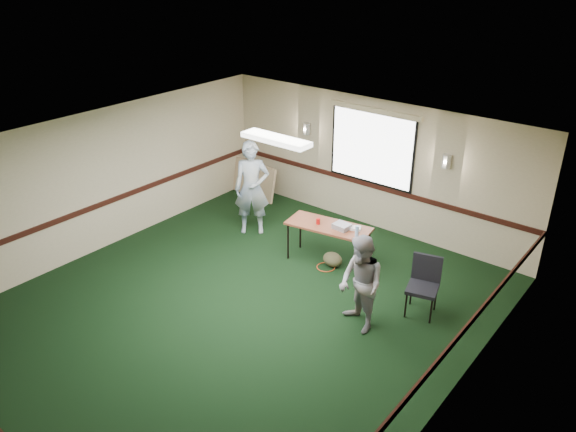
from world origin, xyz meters
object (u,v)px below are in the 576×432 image
Objects in this scene: conference_chair at (424,281)px; projector at (342,226)px; folding_table at (328,228)px; person_right at (361,284)px; person_left at (252,188)px.

projector is at bearing 154.05° from conference_chair.
person_right is (1.51, -1.32, 0.07)m from folding_table.
person_left is 3.71m from person_right.
projector is at bearing -2.14° from folding_table.
projector is 2.19m from person_left.
folding_table is 2.01m from person_right.
conference_chair is at bearing 87.56° from person_right.
projector is 1.86m from conference_chair.
person_left reaches higher than person_right.
conference_chair is at bearing -6.79° from projector.
person_left is (-2.19, 0.03, 0.15)m from projector.
conference_chair is (1.81, -0.34, -0.25)m from projector.
person_left is 1.24× the size of person_right.
person_right is (-0.56, -1.01, 0.22)m from conference_chair.
conference_chair is (2.07, -0.31, -0.15)m from folding_table.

